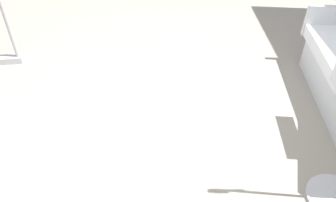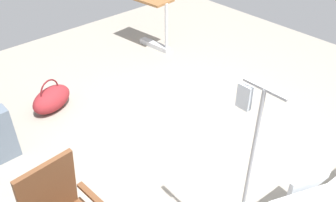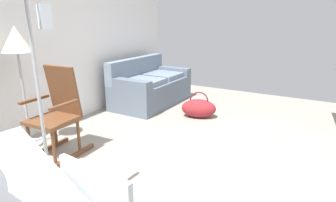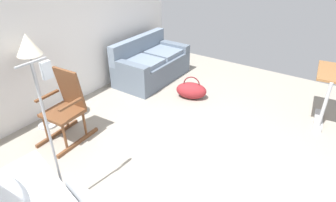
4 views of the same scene
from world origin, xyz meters
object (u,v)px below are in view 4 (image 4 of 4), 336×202
Objects in this scene: rocking_chair at (66,107)px; duffel_bag at (191,90)px; iv_pole at (64,187)px; couch at (151,65)px; overbed_table at (327,91)px; floor_lamp at (29,51)px.

duffel_bag is (2.03, -0.88, -0.35)m from rocking_chair.
duffel_bag is 2.88m from iv_pole.
rocking_chair is at bearing 48.48° from iv_pole.
iv_pole is (-3.13, -1.20, -0.06)m from couch.
overbed_table is at bearing -49.49° from rocking_chair.
iv_pole reaches higher than rocking_chair.
floor_lamp is 4.40m from overbed_table.
overbed_table is 2.18m from duffel_bag.
floor_lamp reaches higher than duffel_bag.
rocking_chair reaches higher than couch.
floor_lamp is 0.88× the size of iv_pole.
iv_pole reaches higher than duffel_bag.
overbed_table is at bearing -76.39° from duffel_bag.
floor_lamp is at bearing 126.19° from overbed_table.
duffel_bag is (-0.26, -1.11, -0.15)m from couch.
floor_lamp reaches higher than rocking_chair.
iv_pole reaches higher than floor_lamp.
rocking_chair is 0.90m from floor_lamp.
floor_lamp is (-0.03, 0.54, 0.72)m from rocking_chair.
overbed_table is (0.25, -3.20, 0.23)m from couch.
couch is at bearing -7.37° from floor_lamp.
rocking_chair is 0.62× the size of iv_pole.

